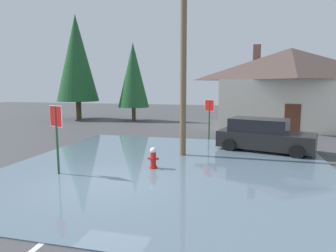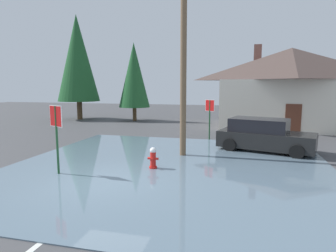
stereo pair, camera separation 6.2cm
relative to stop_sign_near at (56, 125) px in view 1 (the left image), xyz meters
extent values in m
cube|color=#424244|center=(2.01, -0.47, -1.86)|extent=(80.00, 80.00, 0.10)
cube|color=slate|center=(3.68, 1.95, -1.79)|extent=(12.61, 12.44, 0.03)
cube|color=silver|center=(2.74, -2.28, -1.80)|extent=(4.22, 0.54, 0.01)
cylinder|color=#1E4C28|center=(0.00, 0.00, -0.56)|extent=(0.08, 0.08, 2.50)
cube|color=white|center=(0.00, 0.00, 0.33)|extent=(0.70, 0.34, 0.76)
cube|color=red|center=(0.00, 0.00, 0.33)|extent=(0.66, 0.33, 0.72)
cylinder|color=red|center=(3.14, 1.52, -1.76)|extent=(0.31, 0.31, 0.10)
cylinder|color=red|center=(3.14, 1.52, -1.42)|extent=(0.22, 0.22, 0.56)
sphere|color=white|center=(3.14, 1.52, -1.08)|extent=(0.24, 0.24, 0.24)
cylinder|color=red|center=(2.98, 1.52, -1.40)|extent=(0.10, 0.09, 0.09)
cylinder|color=red|center=(3.30, 1.52, -1.40)|extent=(0.10, 0.09, 0.09)
cylinder|color=red|center=(3.14, 1.35, -1.40)|extent=(0.11, 0.10, 0.11)
cylinder|color=brown|center=(3.84, 3.94, 3.01)|extent=(0.28, 0.28, 9.63)
cylinder|color=#1E4C28|center=(4.61, 8.24, -0.62)|extent=(0.08, 0.08, 2.37)
cube|color=white|center=(4.61, 8.24, 0.24)|extent=(0.57, 0.39, 0.67)
cube|color=red|center=(4.61, 8.24, 0.24)|extent=(0.54, 0.38, 0.63)
cube|color=silver|center=(9.97, 14.93, 0.01)|extent=(10.19, 6.92, 3.64)
pyramid|color=#473833|center=(9.97, 14.93, 3.02)|extent=(11.01, 7.48, 2.37)
cube|color=brown|center=(7.57, 16.22, 3.61)|extent=(0.63, 0.63, 2.13)
cube|color=#592D1E|center=(9.79, 11.73, -0.81)|extent=(1.00, 0.12, 2.00)
cube|color=black|center=(7.64, 5.88, -1.24)|extent=(4.84, 3.05, 0.78)
cube|color=black|center=(7.29, 5.98, -0.53)|extent=(3.05, 2.34, 0.64)
cylinder|color=black|center=(9.37, 6.37, -1.49)|extent=(0.68, 0.39, 0.64)
cylinder|color=black|center=(8.85, 4.55, -1.49)|extent=(0.68, 0.39, 0.64)
cylinder|color=black|center=(6.43, 7.21, -1.49)|extent=(0.68, 0.39, 0.64)
cylinder|color=black|center=(5.91, 5.39, -1.49)|extent=(0.68, 0.39, 0.64)
cylinder|color=#4C3823|center=(-3.05, 16.16, -1.18)|extent=(0.35, 0.35, 1.26)
cone|color=#1E5128|center=(-3.05, 16.16, 2.33)|extent=(2.81, 2.81, 5.75)
cylinder|color=#4C3823|center=(-8.60, 16.08, -0.93)|extent=(0.49, 0.49, 1.75)
cone|color=#1E5128|center=(-8.60, 16.08, 3.93)|extent=(3.89, 3.89, 7.97)
camera|label=1|loc=(6.32, -9.13, 1.41)|focal=31.42mm
camera|label=2|loc=(6.38, -9.12, 1.41)|focal=31.42mm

